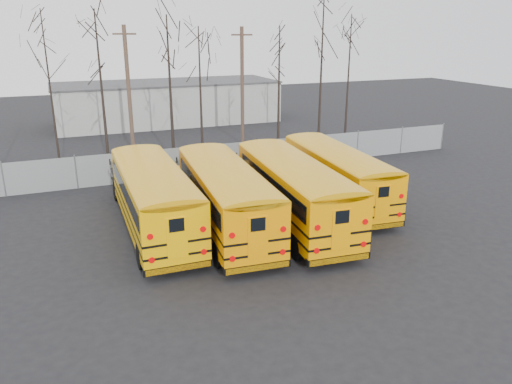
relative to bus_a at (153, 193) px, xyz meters
name	(u,v)px	position (x,y,z in m)	size (l,w,h in m)	color
ground	(277,243)	(4.90, -3.55, -1.95)	(120.00, 120.00, 0.00)	black
fence	(203,160)	(4.90, 8.45, -0.95)	(40.00, 0.04, 2.00)	gray
distant_building	(167,103)	(6.90, 28.45, 0.05)	(22.00, 8.00, 4.00)	#A2A19D
bus_a	(153,193)	(0.00, 0.00, 0.00)	(2.91, 11.94, 3.33)	black
bus_b	(224,191)	(3.19, -1.11, 0.01)	(3.63, 12.10, 3.34)	black
bus_c	(292,186)	(6.55, -1.62, 0.04)	(3.72, 12.28, 3.39)	black
bus_d	(335,170)	(10.21, 0.41, -0.09)	(3.51, 11.47, 3.16)	black
utility_pole_left	(129,91)	(1.40, 15.57, 2.97)	(1.61, 0.81, 9.58)	brown
utility_pole_right	(242,86)	(10.51, 15.95, 2.91)	(1.63, 0.66, 9.45)	#4C362B
tree_2	(51,97)	(-3.97, 11.66, 3.29)	(0.26, 0.26, 10.48)	black
tree_3	(102,93)	(-0.83, 12.02, 3.31)	(0.26, 0.26, 10.52)	black
tree_4	(170,91)	(3.89, 12.74, 3.16)	(0.26, 0.26, 10.22)	black
tree_5	(201,97)	(5.75, 11.53, 2.79)	(0.26, 0.26, 9.48)	black
tree_6	(279,93)	(11.64, 11.27, 2.80)	(0.26, 0.26, 9.51)	black
tree_7	(321,73)	(15.83, 12.52, 4.06)	(0.26, 0.26, 12.02)	black
tree_8	(348,80)	(19.08, 13.72, 3.23)	(0.26, 0.26, 10.36)	black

